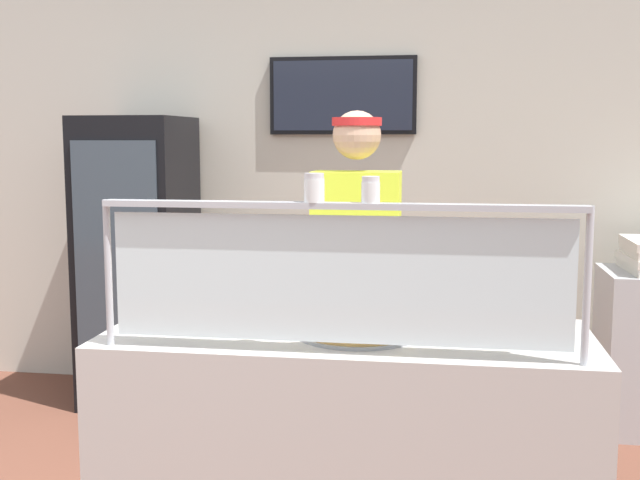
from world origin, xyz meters
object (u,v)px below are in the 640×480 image
at_px(pizza_tray, 357,330).
at_px(drink_fridge, 138,261).
at_px(parmesan_shaker, 314,190).
at_px(pizza_server, 354,325).
at_px(pepper_flake_shaker, 371,191).
at_px(worker_figure, 357,284).

bearing_deg(pizza_tray, drink_fridge, 129.88).
xyz_separation_m(parmesan_shaker, drink_fridge, (-1.46, 2.14, -0.60)).
bearing_deg(parmesan_shaker, pizza_server, 67.17).
height_order(pizza_tray, pizza_server, pizza_server).
distance_m(parmesan_shaker, pepper_flake_shaker, 0.18).
xyz_separation_m(pizza_server, parmesan_shaker, (-0.10, -0.24, 0.49)).
bearing_deg(pepper_flake_shaker, pizza_server, 107.38).
distance_m(pizza_server, parmesan_shaker, 0.56).
bearing_deg(pizza_tray, pizza_server, -111.62).
bearing_deg(parmesan_shaker, pepper_flake_shaker, 0.00).
xyz_separation_m(parmesan_shaker, pepper_flake_shaker, (0.18, 0.00, -0.00)).
bearing_deg(worker_figure, pizza_tray, -83.65).
bearing_deg(worker_figure, parmesan_shaker, -92.18).
relative_size(pizza_server, drink_fridge, 0.16).
xyz_separation_m(pepper_flake_shaker, drink_fridge, (-1.64, 2.14, -0.59)).
xyz_separation_m(pepper_flake_shaker, worker_figure, (-0.14, 0.93, -0.47)).
bearing_deg(pizza_tray, pepper_flake_shaker, -75.47).
distance_m(pizza_server, pepper_flake_shaker, 0.55).
relative_size(pizza_server, parmesan_shaker, 3.04).
height_order(pizza_server, pepper_flake_shaker, pepper_flake_shaker).
bearing_deg(worker_figure, pepper_flake_shaker, -81.30).
xyz_separation_m(pizza_server, worker_figure, (-0.07, 0.69, 0.02)).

